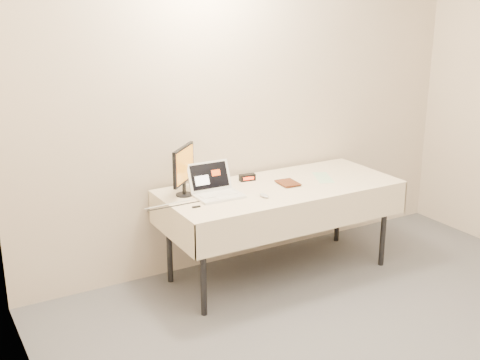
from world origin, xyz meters
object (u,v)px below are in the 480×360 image
monitor (184,167)px  book (280,174)px  table (280,193)px  laptop (215,188)px

monitor → book: monitor is taller
monitor → book: size_ratio=1.94×
table → laptop: 0.56m
monitor → laptop: bearing=-69.8°
table → laptop: size_ratio=5.48×
table → book: book is taller
table → monitor: (-0.74, 0.16, 0.28)m
monitor → book: (0.74, -0.15, -0.12)m
table → book: 0.16m
table → laptop: (-0.54, 0.06, 0.12)m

